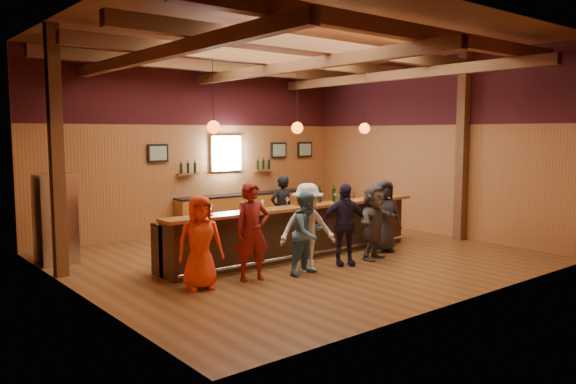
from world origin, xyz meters
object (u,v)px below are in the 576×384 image
(customer_navy, at_px, (344,224))
(bottle_a, at_px, (320,196))
(customer_denim, at_px, (308,233))
(customer_dark, at_px, (383,216))
(customer_white, at_px, (307,228))
(customer_redvest, at_px, (252,232))
(back_bar_cabinet, at_px, (244,211))
(ice_bucket, at_px, (300,200))
(bartender, at_px, (282,210))
(customer_brown, at_px, (374,222))
(stainless_fridge, at_px, (55,219))
(customer_orange, at_px, (200,242))
(bar_counter, at_px, (293,231))

(customer_navy, height_order, bottle_a, customer_navy)
(customer_denim, xyz_separation_m, customer_dark, (2.59, 0.46, 0.03))
(customer_white, height_order, customer_dark, customer_white)
(customer_redvest, bearing_deg, back_bar_cabinet, 71.65)
(bottle_a, bearing_deg, customer_redvest, -159.56)
(customer_navy, distance_m, ice_bucket, 1.11)
(customer_navy, xyz_separation_m, bartender, (0.38, 2.45, -0.00))
(ice_bucket, bearing_deg, customer_brown, -41.76)
(customer_brown, xyz_separation_m, customer_dark, (0.74, 0.39, 0.02))
(bottle_a, bearing_deg, stainless_fridge, 150.76)
(customer_redvest, xyz_separation_m, bottle_a, (2.41, 0.90, 0.38))
(stainless_fridge, relative_size, customer_denim, 1.17)
(back_bar_cabinet, distance_m, customer_white, 5.16)
(back_bar_cabinet, xyz_separation_m, bottle_a, (-0.59, -3.75, 0.77))
(customer_navy, bearing_deg, customer_orange, -157.77)
(stainless_fridge, bearing_deg, back_bar_cabinet, 11.93)
(customer_redvest, xyz_separation_m, customer_denim, (1.04, -0.29, -0.10))
(back_bar_cabinet, height_order, bartender, bartender)
(bartender, bearing_deg, customer_brown, 106.20)
(bar_counter, distance_m, customer_denim, 1.60)
(customer_dark, bearing_deg, customer_navy, -140.33)
(bartender, bearing_deg, back_bar_cabinet, -97.31)
(bartender, relative_size, ice_bucket, 7.26)
(customer_redvest, bearing_deg, customer_brown, 10.16)
(customer_white, bearing_deg, customer_dark, 29.67)
(customer_brown, bearing_deg, back_bar_cabinet, 72.69)
(ice_bucket, bearing_deg, bottle_a, 9.22)
(customer_denim, distance_m, customer_navy, 1.03)
(bottle_a, bearing_deg, customer_navy, -107.61)
(customer_denim, height_order, bottle_a, customer_denim)
(customer_orange, height_order, customer_white, customer_white)
(customer_brown, relative_size, bottle_a, 4.46)
(customer_orange, distance_m, customer_brown, 3.90)
(ice_bucket, bearing_deg, customer_redvest, -155.73)
(bottle_a, bearing_deg, bartender, 88.72)
(stainless_fridge, distance_m, bartender, 4.91)
(customer_dark, height_order, bartender, bartender)
(customer_redvest, bearing_deg, stainless_fridge, 137.50)
(stainless_fridge, height_order, customer_redvest, stainless_fridge)
(customer_redvest, height_order, ice_bucket, customer_redvest)
(back_bar_cabinet, height_order, customer_orange, customer_orange)
(customer_orange, bearing_deg, customer_brown, 11.30)
(customer_redvest, bearing_deg, bar_counter, 45.25)
(back_bar_cabinet, xyz_separation_m, stainless_fridge, (-5.30, -1.12, 0.42))
(ice_bucket, bearing_deg, customer_denim, -123.51)
(customer_redvest, relative_size, customer_white, 1.04)
(customer_redvest, relative_size, customer_dark, 1.09)
(customer_dark, bearing_deg, customer_denim, -143.40)
(customer_navy, xyz_separation_m, customer_brown, (0.83, -0.02, -0.03))
(stainless_fridge, bearing_deg, bar_counter, -30.76)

